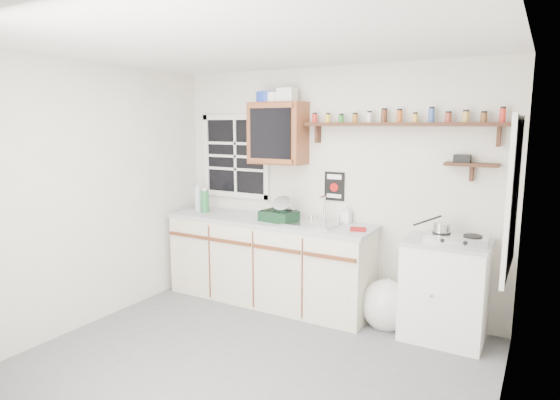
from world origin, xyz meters
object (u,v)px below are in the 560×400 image
at_px(main_cabinet, 268,260).
at_px(hotplate, 457,238).
at_px(right_cabinet, 445,290).
at_px(upper_cabinet, 278,133).
at_px(spice_shelf, 400,123).
at_px(dish_rack, 280,213).

distance_m(main_cabinet, hotplate, 1.97).
xyz_separation_m(right_cabinet, upper_cabinet, (-1.80, 0.12, 1.37)).
relative_size(main_cabinet, spice_shelf, 1.21).
xyz_separation_m(main_cabinet, upper_cabinet, (0.03, 0.14, 1.36)).
height_order(main_cabinet, right_cabinet, main_cabinet).
xyz_separation_m(upper_cabinet, hotplate, (1.88, -0.14, -0.88)).
bearing_deg(spice_shelf, main_cabinet, -170.84).
height_order(spice_shelf, dish_rack, spice_shelf).
xyz_separation_m(right_cabinet, hotplate, (0.08, -0.02, 0.49)).
distance_m(main_cabinet, dish_rack, 0.57).
height_order(upper_cabinet, hotplate, upper_cabinet).
bearing_deg(main_cabinet, right_cabinet, 0.79).
distance_m(dish_rack, hotplate, 1.75).
xyz_separation_m(spice_shelf, hotplate, (0.59, -0.21, -0.99)).
xyz_separation_m(spice_shelf, dish_rack, (-1.15, -0.25, -0.92)).
height_order(upper_cabinet, dish_rack, upper_cabinet).
distance_m(main_cabinet, upper_cabinet, 1.37).
height_order(right_cabinet, upper_cabinet, upper_cabinet).
distance_m(spice_shelf, dish_rack, 1.50).
relative_size(main_cabinet, dish_rack, 6.02).
relative_size(upper_cabinet, hotplate, 1.24).
relative_size(right_cabinet, hotplate, 1.74).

